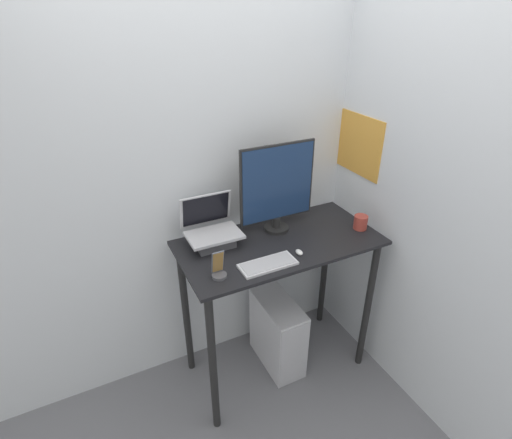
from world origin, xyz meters
TOP-DOWN VIEW (x-y plane):
  - ground_plane at (0.00, 0.00)m, footprint 12.00×12.00m
  - wall_back at (0.00, 0.67)m, footprint 6.00×0.05m
  - wall_side_right at (0.67, 0.00)m, footprint 0.06×6.00m
  - desk at (0.00, 0.29)m, footprint 1.16×0.58m
  - laptop at (-0.35, 0.43)m, footprint 0.30×0.25m
  - monitor at (0.05, 0.42)m, footprint 0.47×0.15m
  - keyboard at (-0.17, 0.11)m, footprint 0.30×0.13m
  - mouse at (0.03, 0.13)m, footprint 0.03×0.05m
  - cell_phone at (-0.44, 0.13)m, footprint 0.08×0.08m
  - computer_tower at (0.03, 0.32)m, footprint 0.21×0.44m
  - mug at (0.51, 0.20)m, footprint 0.08×0.08m

SIDE VIEW (x-z plane):
  - ground_plane at x=0.00m, z-range 0.00..0.00m
  - computer_tower at x=0.03m, z-range 0.00..0.51m
  - desk at x=0.00m, z-range 0.31..1.31m
  - keyboard at x=-0.17m, z-range 1.00..1.02m
  - mouse at x=0.03m, z-range 1.00..1.03m
  - cell_phone at x=-0.44m, z-range 0.97..1.12m
  - mug at x=0.51m, z-range 1.00..1.09m
  - laptop at x=-0.35m, z-range 0.94..1.22m
  - monitor at x=0.05m, z-range 1.01..1.54m
  - wall_back at x=0.00m, z-range 0.00..2.60m
  - wall_side_right at x=0.67m, z-range 0.00..2.60m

